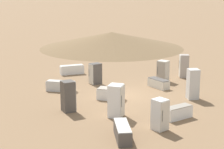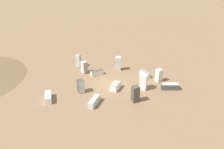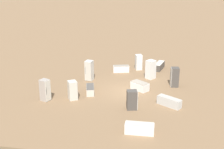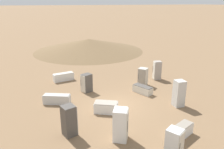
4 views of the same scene
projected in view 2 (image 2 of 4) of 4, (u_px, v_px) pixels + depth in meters
ground_plane at (108, 85)px, 25.44m from camera, size 1000.00×1000.00×0.00m
discarded_fridge_0 at (135, 94)px, 21.94m from camera, size 0.80×0.82×1.72m
discarded_fridge_1 at (84, 67)px, 28.04m from camera, size 0.96×0.95×1.52m
discarded_fridge_2 at (94, 101)px, 21.68m from camera, size 1.38×1.93×0.68m
discarded_fridge_3 at (97, 73)px, 27.62m from camera, size 1.72×1.13×0.61m
discarded_fridge_4 at (116, 86)px, 24.41m from camera, size 1.45×1.69×0.70m
discarded_fridge_5 at (48, 97)px, 22.35m from camera, size 0.80×1.89×0.71m
discarded_fridge_6 at (118, 63)px, 28.67m from camera, size 0.75×0.72×1.86m
discarded_fridge_7 at (81, 86)px, 23.65m from camera, size 0.83×0.92×1.47m
discarded_fridge_8 at (78, 61)px, 29.67m from camera, size 0.75×0.81×1.73m
discarded_fridge_9 at (170, 86)px, 24.37m from camera, size 2.01×0.89×0.69m
discarded_fridge_10 at (144, 82)px, 24.19m from camera, size 1.02×1.02×1.75m
discarded_fridge_11 at (159, 75)px, 25.91m from camera, size 0.88×0.84×1.54m
discarded_fridge_12 at (145, 74)px, 27.29m from camera, size 1.06×1.67×0.67m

